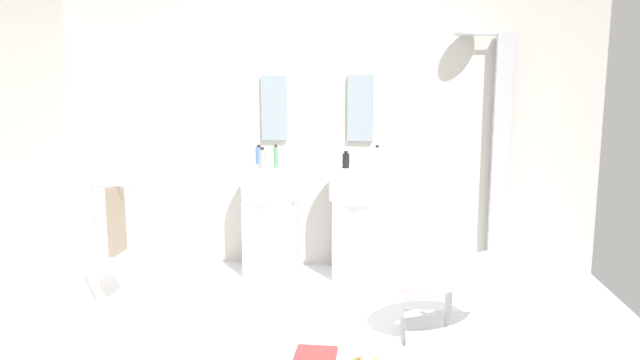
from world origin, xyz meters
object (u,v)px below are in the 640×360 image
pedestal_sink_right (358,217)px  soap_bottle_grey (262,159)px  lounge_chair (449,283)px  soap_bottle_black (346,160)px  pedestal_sink_left (270,214)px  shower_column (499,150)px  coffee_mug (367,360)px  soap_bottle_white (377,156)px  magazine_red (316,354)px  towel_rack (113,222)px  soap_bottle_blue (259,155)px  soap_bottle_green (276,157)px

pedestal_sink_right → soap_bottle_grey: size_ratio=5.89×
lounge_chair → soap_bottle_black: bearing=124.7°
pedestal_sink_left → pedestal_sink_right: size_ratio=1.00×
shower_column → soap_bottle_grey: bearing=-169.6°
coffee_mug → soap_bottle_grey: size_ratio=0.56×
pedestal_sink_right → shower_column: (1.17, 0.18, 0.57)m
soap_bottle_white → shower_column: bearing=5.5°
lounge_chair → coffee_mug: 0.80m
soap_bottle_grey → shower_column: bearing=10.4°
magazine_red → soap_bottle_black: (0.06, 1.51, 0.98)m
pedestal_sink_left → coffee_mug: bearing=-62.0°
soap_bottle_black → soap_bottle_grey: size_ratio=0.80×
pedestal_sink_left → towel_rack: bearing=-136.8°
shower_column → soap_bottle_white: size_ratio=11.49×
towel_rack → soap_bottle_black: (1.63, 0.85, 0.37)m
soap_bottle_blue → soap_bottle_white: bearing=-0.6°
soap_bottle_green → soap_bottle_black: soap_bottle_green is taller
pedestal_sink_left → towel_rack: 1.34m
soap_bottle_green → soap_bottle_grey: size_ratio=1.11×
magazine_red → soap_bottle_grey: (-0.62, 1.39, 1.00)m
lounge_chair → soap_bottle_black: soap_bottle_black is taller
lounge_chair → soap_bottle_green: size_ratio=5.63×
magazine_red → soap_bottle_green: (-0.51, 1.43, 1.01)m
pedestal_sink_left → shower_column: bearing=5.4°
pedestal_sink_right → soap_bottle_blue: soap_bottle_blue is taller
coffee_mug → soap_bottle_blue: (-1.02, 1.79, 0.96)m
soap_bottle_green → soap_bottle_grey: bearing=-159.7°
magazine_red → coffee_mug: size_ratio=2.47×
magazine_red → soap_bottle_blue: (-0.71, 1.67, 1.00)m
coffee_mug → soap_bottle_blue: soap_bottle_blue is taller
pedestal_sink_right → soap_bottle_black: 0.50m
lounge_chair → soap_bottle_white: (-0.50, 1.23, 0.67)m
soap_bottle_green → soap_bottle_black: (0.58, 0.07, -0.03)m
shower_column → pedestal_sink_left: bearing=-174.6°
pedestal_sink_left → lounge_chair: pedestal_sink_left is taller
soap_bottle_blue → magazine_red: bearing=-67.0°
pedestal_sink_left → pedestal_sink_right: (0.76, 0.00, 0.00)m
coffee_mug → lounge_chair: bearing=47.3°
coffee_mug → soap_bottle_blue: bearing=119.5°
pedestal_sink_right → soap_bottle_grey: soap_bottle_grey is taller
lounge_chair → soap_bottle_white: bearing=111.9°
pedestal_sink_left → soap_bottle_grey: 0.54m
pedestal_sink_left → coffee_mug: pedestal_sink_left is taller
soap_bottle_blue → soap_bottle_grey: bearing=-71.8°
soap_bottle_white → soap_bottle_blue: 1.03m
pedestal_sink_right → lounge_chair: (0.65, -1.15, -0.16)m
lounge_chair → coffee_mug: size_ratio=11.12×
shower_column → coffee_mug: shower_column is taller
lounge_chair → soap_bottle_grey: size_ratio=6.26×
shower_column → coffee_mug: bearing=-118.7°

